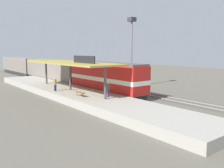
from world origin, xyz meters
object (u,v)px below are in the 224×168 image
object	(u,v)px
passenger_carriage_front	(52,70)
passenger_carriage_rear	(19,65)
freight_car	(94,74)
person_waiting	(55,84)
platform_bench	(80,93)
person_walking	(108,89)
locomotive	(106,78)
light_mast	(132,38)

from	to	relation	value
passenger_carriage_front	passenger_carriage_rear	world-z (taller)	same
freight_car	person_waiting	world-z (taller)	freight_car
platform_bench	passenger_carriage_front	bearing A→B (deg)	74.06
platform_bench	passenger_carriage_rear	world-z (taller)	passenger_carriage_rear
person_waiting	person_walking	distance (m)	8.33
locomotive	person_waiting	distance (m)	7.03
passenger_carriage_rear	person_waiting	xyz separation A→B (m)	(-6.57, -36.37, -0.46)
passenger_carriage_front	person_walking	world-z (taller)	passenger_carriage_front
platform_bench	freight_car	xyz separation A→B (m)	(10.60, 12.86, 0.63)
freight_car	platform_bench	bearing A→B (deg)	-129.50
person_walking	passenger_carriage_rear	bearing A→B (deg)	85.27
passenger_carriage_front	person_walking	distance (m)	23.66
passenger_carriage_front	person_waiting	distance (m)	16.91
locomotive	passenger_carriage_rear	xyz separation A→B (m)	(0.00, 38.80, -0.10)
person_waiting	freight_car	bearing A→B (deg)	33.61
platform_bench	person_walking	distance (m)	3.37
light_mast	person_waiting	xyz separation A→B (m)	(-14.37, -0.75, -6.54)
light_mast	person_walking	world-z (taller)	light_mast
passenger_carriage_rear	locomotive	bearing A→B (deg)	-90.00
person_waiting	person_walking	bearing A→B (deg)	-69.48
passenger_carriage_front	person_walking	bearing A→B (deg)	-98.89
platform_bench	freight_car	bearing A→B (deg)	50.50
platform_bench	light_mast	bearing A→B (deg)	24.13
passenger_carriage_front	freight_car	xyz separation A→B (m)	(4.60, -8.15, -0.34)
person_waiting	passenger_carriage_rear	bearing A→B (deg)	79.76
passenger_carriage_rear	light_mast	size ratio (longest dim) A/B	1.71
passenger_carriage_front	light_mast	size ratio (longest dim) A/B	1.71
person_waiting	platform_bench	bearing A→B (deg)	-83.98
passenger_carriage_rear	freight_car	xyz separation A→B (m)	(4.60, -28.95, -0.34)
light_mast	person_waiting	bearing A→B (deg)	-177.03
passenger_carriage_front	platform_bench	bearing A→B (deg)	-105.94
passenger_carriage_rear	person_waiting	world-z (taller)	passenger_carriage_rear
platform_bench	passenger_carriage_rear	xyz separation A→B (m)	(6.00, 41.81, 0.97)
passenger_carriage_front	person_walking	xyz separation A→B (m)	(-3.65, -23.37, -0.46)
locomotive	person_walking	world-z (taller)	locomotive
person_walking	person_waiting	bearing A→B (deg)	110.52
freight_car	person_walking	world-z (taller)	freight_car
passenger_carriage_front	person_walking	size ratio (longest dim) A/B	11.70
platform_bench	person_walking	xyz separation A→B (m)	(2.35, -2.36, 0.51)
passenger_carriage_rear	person_walking	bearing A→B (deg)	-94.73
passenger_carriage_rear	light_mast	world-z (taller)	light_mast
light_mast	person_walking	bearing A→B (deg)	-143.27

